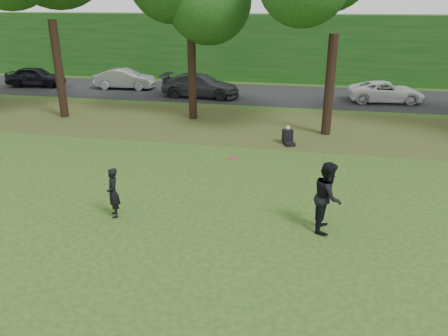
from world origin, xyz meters
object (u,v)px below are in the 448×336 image
(frisbee, at_px, (233,159))
(player_left, at_px, (113,193))
(player_right, at_px, (328,197))
(seated_person, at_px, (288,137))

(frisbee, bearing_deg, player_left, -173.90)
(player_right, relative_size, frisbee, 5.21)
(player_right, bearing_deg, frisbee, 95.32)
(player_left, relative_size, frisbee, 3.95)
(player_right, height_order, frisbee, frisbee)
(player_right, distance_m, seated_person, 7.74)
(player_right, xyz_separation_m, frisbee, (-2.61, -0.09, 0.94))
(player_right, bearing_deg, player_left, 97.71)
(player_right, relative_size, seated_person, 2.39)
(frisbee, relative_size, seated_person, 0.46)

